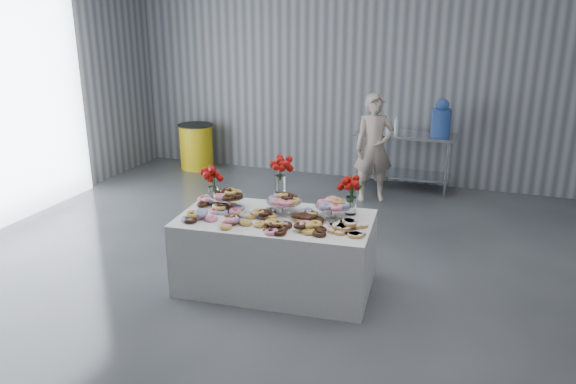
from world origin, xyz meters
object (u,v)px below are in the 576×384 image
Objects in this scene: water_jug at (441,119)px; display_table at (276,253)px; person at (374,148)px; prep_table at (405,151)px; trash_barrel at (196,146)px.

display_table is at bearing -108.30° from water_jug.
water_jug is 1.13m from person.
water_jug is 0.35× the size of person.
display_table is 1.21× the size of person.
display_table is at bearing -101.03° from prep_table.
person reaches higher than display_table.
trash_barrel is (-3.63, -0.00, -0.23)m from prep_table.
prep_table is 1.91× the size of trash_barrel.
water_jug is (0.50, -0.00, 0.53)m from prep_table.
trash_barrel is (-3.27, 0.64, -0.39)m from person.
display_table is 3.95m from water_jug.
person is at bearing -119.22° from prep_table.
trash_barrel is (-4.13, 0.00, -0.76)m from water_jug.
person is at bearing -143.33° from water_jug.
water_jug reaches higher than trash_barrel.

